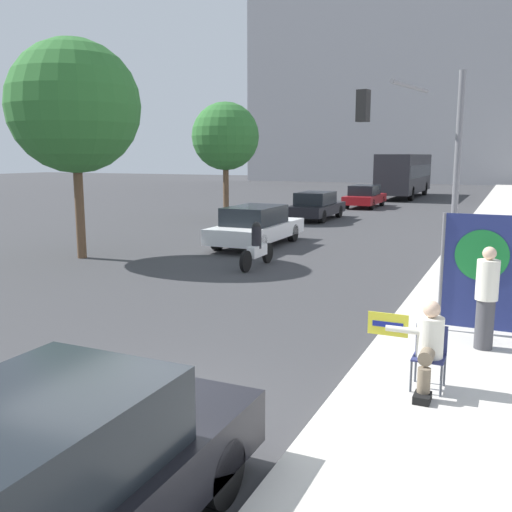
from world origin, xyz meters
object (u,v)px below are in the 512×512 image
car_on_road_distant (365,196)px  street_tree_midblock (225,137)px  car_on_road_nearest (256,226)px  car_on_road_midblock (316,206)px  traffic_light_pole (418,139)px  seated_protester (427,344)px  city_bus_on_road (405,173)px  parked_car_curbside (42,488)px  pedestrian_behind (457,273)px  jogger_on_sidewalk (486,298)px  protest_banner (511,274)px  motorcycle_on_road (257,248)px  street_tree_near_curb (74,107)px

car_on_road_distant → street_tree_midblock: bearing=-115.0°
car_on_road_nearest → car_on_road_distant: (-0.21, 16.68, -0.02)m
car_on_road_midblock → street_tree_midblock: size_ratio=0.78×
car_on_road_nearest → street_tree_midblock: bearing=124.7°
traffic_light_pole → street_tree_midblock: (-10.67, 9.86, 0.50)m
seated_protester → city_bus_on_road: size_ratio=0.11×
traffic_light_pole → parked_car_curbside: 12.75m
seated_protester → pedestrian_behind: 3.92m
jogger_on_sidewalk → car_on_road_distant: (-8.20, 25.63, -0.30)m
protest_banner → parked_car_curbside: (-3.07, -7.16, -0.52)m
pedestrian_behind → car_on_road_distant: pedestrian_behind is taller
car_on_road_nearest → city_bus_on_road: bearing=89.0°
seated_protester → pedestrian_behind: pedestrian_behind is taller
car_on_road_distant → street_tree_midblock: 11.32m
parked_car_curbside → city_bus_on_road: bearing=96.6°
city_bus_on_road → traffic_light_pole: bearing=-79.5°
parked_car_curbside → car_on_road_nearest: (-5.25, 15.38, -0.01)m
street_tree_midblock → car_on_road_midblock: bearing=26.2°
motorcycle_on_road → street_tree_midblock: size_ratio=0.37×
pedestrian_behind → car_on_road_nearest: bearing=-54.2°
car_on_road_midblock → car_on_road_distant: 7.83m
city_bus_on_road → car_on_road_midblock: bearing=-93.9°
traffic_light_pole → car_on_road_nearest: (-5.90, 2.97, -2.86)m
city_bus_on_road → motorcycle_on_road: city_bus_on_road is taller
city_bus_on_road → motorcycle_on_road: 30.04m
car_on_road_midblock → car_on_road_distant: (0.54, 7.81, -0.00)m
pedestrian_behind → protest_banner: protest_banner is taller
jogger_on_sidewalk → street_tree_near_curb: bearing=-46.9°
street_tree_midblock → jogger_on_sidewalk: bearing=-51.1°
motorcycle_on_road → street_tree_near_curb: size_ratio=0.32×
protest_banner → pedestrian_behind: bearing=129.4°
jogger_on_sidewalk → protest_banner: 0.84m
parked_car_curbside → street_tree_near_curb: bearing=130.2°
seated_protester → city_bus_on_road: (-6.95, 37.35, 1.08)m
pedestrian_behind → car_on_road_nearest: (-7.39, 7.09, -0.27)m
jogger_on_sidewalk → traffic_light_pole: traffic_light_pole is taller
car_on_road_nearest → street_tree_midblock: (-4.77, 6.89, 3.36)m
traffic_light_pole → street_tree_midblock: street_tree_midblock is taller
city_bus_on_road → street_tree_near_curb: (-4.41, -30.84, 2.73)m
seated_protester → car_on_road_distant: size_ratio=0.26×
street_tree_near_curb → traffic_light_pole: bearing=8.8°
seated_protester → jogger_on_sidewalk: 2.15m
city_bus_on_road → street_tree_midblock: bearing=-105.0°
jogger_on_sidewalk → city_bus_on_road: (-7.54, 35.30, 0.88)m
seated_protester → car_on_road_midblock: bearing=109.1°
jogger_on_sidewalk → car_on_road_midblock: (-8.74, 17.82, -0.29)m
car_on_road_nearest → street_tree_near_curb: (-3.95, -4.49, 3.89)m
seated_protester → car_on_road_nearest: car_on_road_nearest is taller
seated_protester → jogger_on_sidewalk: (0.59, 2.05, 0.20)m
pedestrian_behind → parked_car_curbside: bearing=65.1°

